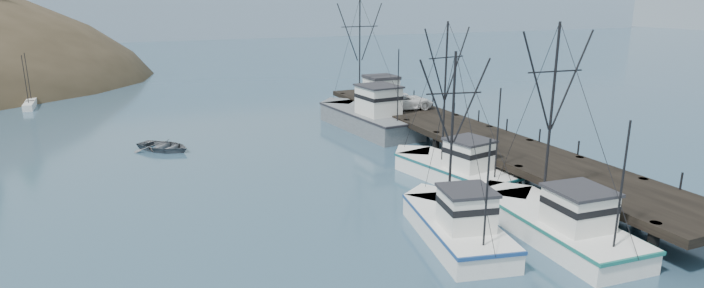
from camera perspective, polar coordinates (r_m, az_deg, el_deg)
name	(u,v)px	position (r m, az deg, el deg)	size (l,w,h in m)	color
ground	(407,268)	(27.00, 5.75, -12.71)	(400.00, 400.00, 0.00)	#2C4961
pier	(463,133)	(46.23, 11.49, 1.16)	(6.00, 44.00, 2.00)	black
distant_ridge	(185,36)	(192.46, -16.94, 10.66)	(360.00, 40.00, 26.00)	#9EB2C6
distant_ridge_far	(18,38)	(208.11, -31.40, 9.42)	(180.00, 25.00, 18.00)	silver
trawler_near	(554,223)	(31.65, 20.29, -7.68)	(4.40, 11.60, 11.69)	white
trawler_mid	(454,224)	(30.06, 10.57, -8.17)	(5.04, 10.24, 10.23)	white
trawler_far	(452,169)	(39.36, 10.33, -2.54)	(5.33, 11.10, 11.31)	white
work_vessel	(367,117)	(53.70, 1.57, 2.87)	(5.74, 15.29, 12.79)	slate
pier_shed	(381,89)	(56.56, 3.04, 5.73)	(3.00, 3.20, 2.80)	silver
pickup_truck	(404,101)	(53.37, 5.40, 4.46)	(2.67, 5.78, 1.61)	silver
motorboat	(164,150)	(49.02, -18.93, -0.62)	(3.52, 4.92, 1.02)	#565A60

